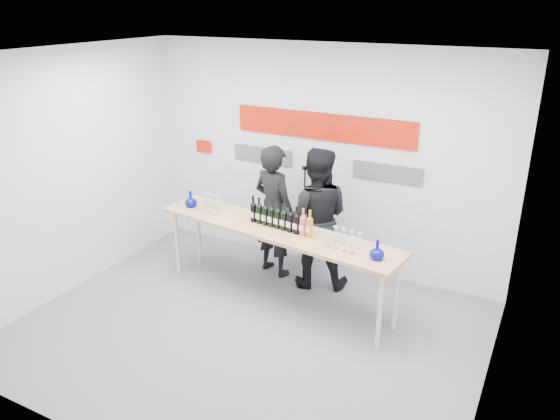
{
  "coord_description": "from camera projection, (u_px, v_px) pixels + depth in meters",
  "views": [
    {
      "loc": [
        2.76,
        -4.45,
        3.5
      ],
      "look_at": [
        -0.05,
        0.88,
        1.15
      ],
      "focal_mm": 35.0,
      "sensor_mm": 36.0,
      "label": 1
    }
  ],
  "objects": [
    {
      "name": "glasses_right",
      "position": [
        344.0,
        240.0,
        5.94
      ],
      "size": [
        0.38,
        0.26,
        0.18
      ],
      "color": "silver",
      "rests_on": "tasting_table"
    },
    {
      "name": "wine_bottles",
      "position": [
        281.0,
        216.0,
        6.38
      ],
      "size": [
        0.89,
        0.19,
        0.33
      ],
      "rotation": [
        0.0,
        0.0,
        -0.13
      ],
      "color": "black",
      "rests_on": "tasting_table"
    },
    {
      "name": "signage",
      "position": [
        318.0,
        137.0,
        7.13
      ],
      "size": [
        3.38,
        0.02,
        0.79
      ],
      "color": "red",
      "rests_on": "back_wall"
    },
    {
      "name": "decanter_left",
      "position": [
        191.0,
        199.0,
        7.1
      ],
      "size": [
        0.16,
        0.16,
        0.21
      ],
      "primitive_type": null,
      "color": "#070984",
      "rests_on": "tasting_table"
    },
    {
      "name": "decanter_right",
      "position": [
        377.0,
        250.0,
        5.67
      ],
      "size": [
        0.16,
        0.16,
        0.21
      ],
      "primitive_type": null,
      "color": "#070984",
      "rests_on": "tasting_table"
    },
    {
      "name": "ground",
      "position": [
        247.0,
        331.0,
        6.14
      ],
      "size": [
        5.0,
        5.0,
        0.0
      ],
      "primitive_type": "plane",
      "color": "slate",
      "rests_on": "ground"
    },
    {
      "name": "back_wall",
      "position": [
        322.0,
        159.0,
        7.24
      ],
      "size": [
        5.0,
        0.04,
        3.0
      ],
      "primitive_type": "cube",
      "color": "silver",
      "rests_on": "ground"
    },
    {
      "name": "presenter_right",
      "position": [
        316.0,
        218.0,
        6.85
      ],
      "size": [
        1.07,
        0.95,
        1.83
      ],
      "primitive_type": "imported",
      "rotation": [
        0.0,
        0.0,
        3.48
      ],
      "color": "black",
      "rests_on": "ground"
    },
    {
      "name": "glasses_left",
      "position": [
        209.0,
        203.0,
        6.99
      ],
      "size": [
        0.36,
        0.26,
        0.18
      ],
      "color": "silver",
      "rests_on": "tasting_table"
    },
    {
      "name": "mic_stand",
      "position": [
        304.0,
        251.0,
        6.93
      ],
      "size": [
        0.19,
        0.19,
        1.63
      ],
      "rotation": [
        0.0,
        0.0,
        -0.04
      ],
      "color": "black",
      "rests_on": "ground"
    },
    {
      "name": "tasting_table",
      "position": [
        276.0,
        234.0,
        6.49
      ],
      "size": [
        3.23,
        1.04,
        0.95
      ],
      "rotation": [
        0.0,
        0.0,
        -0.13
      ],
      "color": "tan",
      "rests_on": "ground"
    },
    {
      "name": "presenter_left",
      "position": [
        274.0,
        211.0,
        7.17
      ],
      "size": [
        0.74,
        0.58,
        1.78
      ],
      "primitive_type": "imported",
      "rotation": [
        0.0,
        0.0,
        2.87
      ],
      "color": "black",
      "rests_on": "ground"
    }
  ]
}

